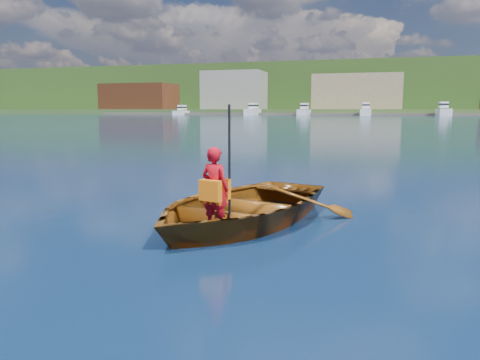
{
  "coord_description": "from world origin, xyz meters",
  "views": [
    {
      "loc": [
        1.8,
        -7.08,
        1.84
      ],
      "look_at": [
        -0.28,
        0.12,
        0.71
      ],
      "focal_mm": 35.0,
      "sensor_mm": 36.0,
      "label": 1
    }
  ],
  "objects_px": {
    "child_paddler": "(215,189)",
    "marina_yachts": "(420,111)",
    "rowboat": "(240,206)",
    "dock": "(333,114)"
  },
  "relations": [
    {
      "from": "child_paddler",
      "to": "marina_yachts",
      "type": "relative_size",
      "value": 0.01
    },
    {
      "from": "rowboat",
      "to": "marina_yachts",
      "type": "distance_m",
      "value": 143.93
    },
    {
      "from": "marina_yachts",
      "to": "dock",
      "type": "bearing_deg",
      "value": 169.75
    },
    {
      "from": "rowboat",
      "to": "child_paddler",
      "type": "distance_m",
      "value": 1.01
    },
    {
      "from": "rowboat",
      "to": "dock",
      "type": "distance_m",
      "value": 148.32
    },
    {
      "from": "rowboat",
      "to": "child_paddler",
      "type": "relative_size",
      "value": 2.65
    },
    {
      "from": "child_paddler",
      "to": "dock",
      "type": "height_order",
      "value": "child_paddler"
    },
    {
      "from": "child_paddler",
      "to": "dock",
      "type": "bearing_deg",
      "value": 94.32
    },
    {
      "from": "child_paddler",
      "to": "dock",
      "type": "xyz_separation_m",
      "value": [
        -11.25,
        148.79,
        -0.31
      ]
    },
    {
      "from": "rowboat",
      "to": "marina_yachts",
      "type": "relative_size",
      "value": 0.03
    }
  ]
}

